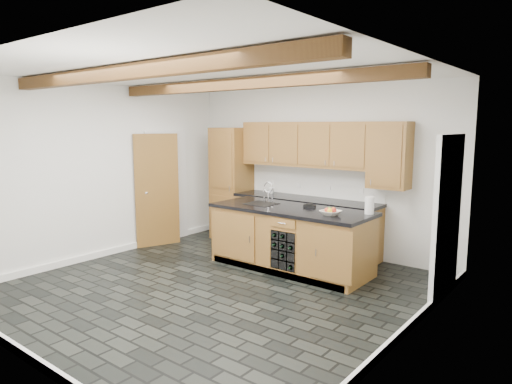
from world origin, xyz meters
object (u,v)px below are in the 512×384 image
kitchen_scale (310,206)px  paper_towel (369,205)px  island (290,238)px  fruit_bowl (331,213)px

kitchen_scale → paper_towel: paper_towel is taller
kitchen_scale → island: bearing=-145.8°
island → kitchen_scale: bearing=50.8°
island → fruit_bowl: 0.90m
island → fruit_bowl: fruit_bowl is taller
kitchen_scale → paper_towel: 0.93m
island → kitchen_scale: kitchen_scale is taller
fruit_bowl → paper_towel: 0.56m
fruit_bowl → island: bearing=171.0°
paper_towel → fruit_bowl: bearing=-132.5°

